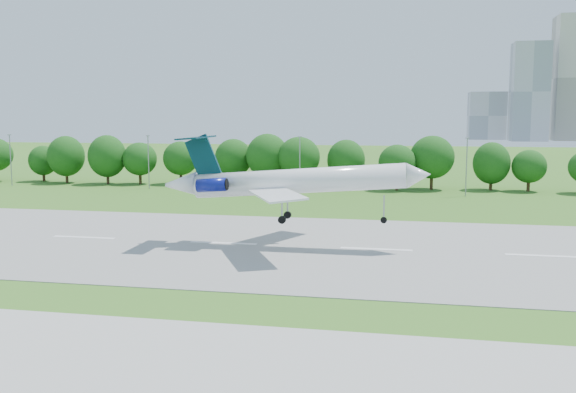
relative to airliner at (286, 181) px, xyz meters
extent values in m
plane|color=#2D5917|center=(11.64, -24.97, -8.51)|extent=(600.00, 600.00, 0.00)
cube|color=gray|center=(11.64, 0.03, -8.47)|extent=(400.00, 45.00, 0.08)
cylinder|color=#382314|center=(-88.36, 67.03, -6.71)|extent=(0.70, 0.70, 3.60)
sphere|color=#104210|center=(-88.36, 67.03, -2.31)|extent=(8.40, 8.40, 8.40)
cylinder|color=#382314|center=(-48.36, 67.03, -6.71)|extent=(0.70, 0.70, 3.60)
sphere|color=#104210|center=(-48.36, 67.03, -2.31)|extent=(8.40, 8.40, 8.40)
cylinder|color=#382314|center=(-8.36, 67.03, -6.71)|extent=(0.70, 0.70, 3.60)
sphere|color=#104210|center=(-8.36, 67.03, -2.31)|extent=(8.40, 8.40, 8.40)
cylinder|color=#382314|center=(31.64, 67.03, -6.71)|extent=(0.70, 0.70, 3.60)
sphere|color=#104210|center=(31.64, 67.03, -2.31)|extent=(8.40, 8.40, 8.40)
cylinder|color=gray|center=(-78.36, 57.03, -2.51)|extent=(0.24, 0.24, 12.00)
cube|color=gray|center=(-78.36, 57.03, 3.59)|extent=(0.90, 0.25, 0.18)
cylinder|color=gray|center=(-43.36, 57.03, -2.51)|extent=(0.24, 0.24, 12.00)
cube|color=gray|center=(-43.36, 57.03, 3.59)|extent=(0.90, 0.25, 0.18)
cylinder|color=gray|center=(-8.36, 57.03, -2.51)|extent=(0.24, 0.24, 12.00)
cube|color=gray|center=(-8.36, 57.03, 3.59)|extent=(0.90, 0.25, 0.18)
cylinder|color=gray|center=(26.64, 57.03, -2.51)|extent=(0.24, 0.24, 12.00)
cube|color=gray|center=(26.64, 57.03, 3.59)|extent=(0.90, 0.25, 0.18)
cube|color=#B2B2B7|center=(86.64, 355.03, 22.49)|extent=(22.00, 22.00, 62.00)
cube|color=beige|center=(116.64, 370.03, 31.49)|extent=(26.00, 26.00, 80.00)
cube|color=#B2B2B7|center=(63.64, 380.03, 7.49)|extent=(24.00, 24.00, 32.00)
cylinder|color=white|center=(1.70, 0.03, -0.01)|extent=(27.17, 3.67, 5.00)
cone|color=white|center=(16.62, 0.32, 1.01)|extent=(3.15, 3.20, 3.34)
cone|color=white|center=(-13.93, -0.27, -0.73)|extent=(4.58, 3.23, 3.44)
cube|color=white|center=(0.21, -6.29, -1.03)|extent=(9.18, 12.47, 0.53)
cube|color=white|center=(-0.04, 6.29, -1.03)|extent=(8.84, 12.50, 0.53)
cube|color=#052C37|center=(-10.88, -0.21, 2.85)|extent=(4.86, 0.54, 6.14)
cube|color=#052C37|center=(-11.77, -0.23, 5.39)|extent=(3.05, 8.59, 0.40)
cylinder|color=navy|center=(-9.03, -2.51, -0.49)|extent=(3.92, 1.78, 1.96)
cylinder|color=navy|center=(-9.12, 2.16, -0.49)|extent=(3.92, 1.78, 1.96)
cylinder|color=gray|center=(12.48, 0.24, -3.16)|extent=(0.18, 0.18, 3.15)
cylinder|color=black|center=(12.48, 0.24, -4.73)|extent=(0.81, 0.29, 0.81)
cylinder|color=gray|center=(-0.06, -1.98, -3.16)|extent=(0.22, 0.22, 3.15)
cylinder|color=black|center=(-0.06, -1.98, -4.73)|extent=(1.00, 0.42, 0.99)
cylinder|color=gray|center=(-0.13, 1.97, -3.16)|extent=(0.22, 0.22, 3.15)
cylinder|color=black|center=(-0.13, 1.97, -4.73)|extent=(1.00, 0.42, 0.99)
imported|color=white|center=(-12.51, 54.87, -7.91)|extent=(3.84, 2.63, 1.20)
imported|color=white|center=(-13.88, 50.87, -7.97)|extent=(3.16, 1.34, 1.07)
camera|label=1|loc=(16.10, -79.66, 8.38)|focal=40.00mm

